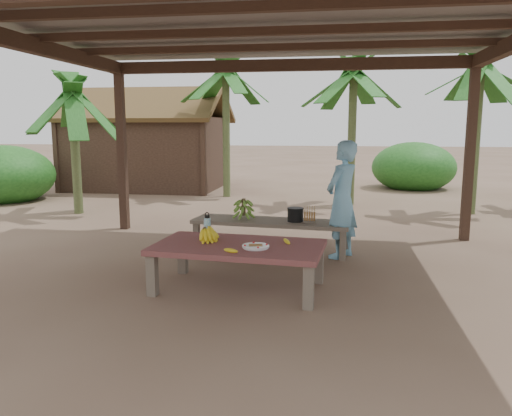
% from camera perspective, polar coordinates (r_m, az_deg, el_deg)
% --- Properties ---
extents(ground, '(80.00, 80.00, 0.00)m').
position_cam_1_polar(ground, '(6.05, 1.29, -7.57)').
color(ground, brown).
rests_on(ground, ground).
extents(pavilion, '(6.60, 5.60, 2.95)m').
position_cam_1_polar(pavilion, '(5.86, 1.23, 19.36)').
color(pavilion, black).
rests_on(pavilion, ground).
extents(work_table, '(1.88, 1.15, 0.50)m').
position_cam_1_polar(work_table, '(5.40, -2.00, -4.85)').
color(work_table, brown).
rests_on(work_table, ground).
extents(bench, '(2.25, 0.82, 0.45)m').
position_cam_1_polar(bench, '(7.03, 1.69, -1.85)').
color(bench, brown).
rests_on(bench, ground).
extents(ripe_banana_bunch, '(0.35, 0.33, 0.17)m').
position_cam_1_polar(ripe_banana_bunch, '(5.54, -5.87, -2.91)').
color(ripe_banana_bunch, yellow).
rests_on(ripe_banana_bunch, work_table).
extents(plate, '(0.28, 0.28, 0.04)m').
position_cam_1_polar(plate, '(5.21, -0.03, -4.43)').
color(plate, white).
rests_on(plate, work_table).
extents(loose_banana_front, '(0.15, 0.05, 0.04)m').
position_cam_1_polar(loose_banana_front, '(5.04, -2.90, -4.88)').
color(loose_banana_front, yellow).
rests_on(loose_banana_front, work_table).
extents(loose_banana_side, '(0.10, 0.16, 0.04)m').
position_cam_1_polar(loose_banana_side, '(5.44, 3.54, -3.82)').
color(loose_banana_side, yellow).
rests_on(loose_banana_side, work_table).
extents(water_flask, '(0.08, 0.08, 0.29)m').
position_cam_1_polar(water_flask, '(5.75, -5.59, -2.12)').
color(water_flask, '#3FA8C6').
rests_on(water_flask, work_table).
extents(green_banana_stalk, '(0.30, 0.30, 0.31)m').
position_cam_1_polar(green_banana_stalk, '(7.09, -1.43, -0.03)').
color(green_banana_stalk, '#598C2D').
rests_on(green_banana_stalk, bench).
extents(cooking_pot, '(0.22, 0.22, 0.19)m').
position_cam_1_polar(cooking_pot, '(6.93, 4.52, -0.79)').
color(cooking_pot, black).
rests_on(cooking_pot, bench).
extents(skewer_rack, '(0.19, 0.10, 0.24)m').
position_cam_1_polar(skewer_rack, '(6.85, 6.15, -0.71)').
color(skewer_rack, '#A57F47').
rests_on(skewer_rack, bench).
extents(woman, '(0.62, 0.69, 1.58)m').
position_cam_1_polar(woman, '(6.75, 9.80, 0.95)').
color(woman, '#73B6DB').
rests_on(woman, ground).
extents(hut, '(4.40, 3.43, 2.85)m').
position_cam_1_polar(hut, '(14.72, -12.12, 6.58)').
color(hut, black).
rests_on(hut, ground).
extents(banana_plant_ne, '(1.80, 1.80, 3.18)m').
position_cam_1_polar(banana_plant_ne, '(10.93, 24.21, 13.42)').
color(banana_plant_ne, '#596638').
rests_on(banana_plant_ne, ground).
extents(banana_plant_n, '(1.80, 1.80, 3.19)m').
position_cam_1_polar(banana_plant_n, '(11.44, 11.08, 13.89)').
color(banana_plant_n, '#596638').
rests_on(banana_plant_n, ground).
extents(banana_plant_nw, '(1.80, 1.80, 3.36)m').
position_cam_1_polar(banana_plant_nw, '(12.58, -3.47, 14.38)').
color(banana_plant_nw, '#596638').
rests_on(banana_plant_nw, ground).
extents(banana_plant_w, '(1.80, 1.80, 2.61)m').
position_cam_1_polar(banana_plant_w, '(10.67, -20.21, 10.82)').
color(banana_plant_w, '#596638').
rests_on(banana_plant_w, ground).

